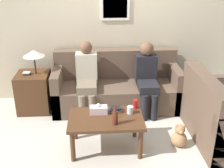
% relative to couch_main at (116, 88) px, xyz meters
% --- Properties ---
extents(ground_plane, '(16.00, 16.00, 0.00)m').
position_rel_couch_main_xyz_m(ground_plane, '(0.00, -0.50, -0.32)').
color(ground_plane, beige).
extents(wall_back, '(9.00, 0.08, 2.60)m').
position_rel_couch_main_xyz_m(wall_back, '(0.00, 0.43, 0.98)').
color(wall_back, beige).
rests_on(wall_back, ground_plane).
extents(couch_main, '(2.09, 0.82, 0.93)m').
position_rel_couch_main_xyz_m(couch_main, '(0.00, 0.00, 0.00)').
color(couch_main, brown).
rests_on(couch_main, ground_plane).
extents(couch_side, '(0.82, 1.33, 0.93)m').
position_rel_couch_main_xyz_m(couch_side, '(1.35, -1.08, 0.00)').
color(couch_side, brown).
rests_on(couch_side, ground_plane).
extents(coffee_table, '(0.96, 0.61, 0.46)m').
position_rel_couch_main_xyz_m(coffee_table, '(-0.23, -1.21, 0.07)').
color(coffee_table, '#4C2D19').
rests_on(coffee_table, ground_plane).
extents(side_table_with_lamp, '(0.52, 0.52, 1.04)m').
position_rel_couch_main_xyz_m(side_table_with_lamp, '(-1.37, -0.06, 0.04)').
color(side_table_with_lamp, '#4C2D19').
rests_on(side_table_with_lamp, ground_plane).
extents(wine_bottle, '(0.07, 0.07, 0.26)m').
position_rel_couch_main_xyz_m(wine_bottle, '(-0.12, -1.37, 0.24)').
color(wine_bottle, '#562319').
rests_on(wine_bottle, coffee_table).
extents(drinking_glass, '(0.08, 0.08, 0.10)m').
position_rel_couch_main_xyz_m(drinking_glass, '(0.09, -1.11, 0.19)').
color(drinking_glass, silver).
rests_on(drinking_glass, coffee_table).
extents(book_stack, '(0.17, 0.12, 0.06)m').
position_rel_couch_main_xyz_m(book_stack, '(-0.09, -1.05, 0.17)').
color(book_stack, gold).
rests_on(book_stack, coffee_table).
extents(soda_can, '(0.07, 0.07, 0.12)m').
position_rel_couch_main_xyz_m(soda_can, '(0.18, -0.97, 0.20)').
color(soda_can, red).
rests_on(soda_can, coffee_table).
extents(tissue_box, '(0.23, 0.12, 0.15)m').
position_rel_couch_main_xyz_m(tissue_box, '(-0.32, -1.09, 0.19)').
color(tissue_box, silver).
rests_on(tissue_box, coffee_table).
extents(person_left, '(0.34, 0.61, 1.15)m').
position_rel_couch_main_xyz_m(person_left, '(-0.49, -0.14, 0.30)').
color(person_left, '#756651').
rests_on(person_left, ground_plane).
extents(person_right, '(0.34, 0.63, 1.14)m').
position_rel_couch_main_xyz_m(person_right, '(0.47, -0.19, 0.30)').
color(person_right, black).
rests_on(person_right, ground_plane).
extents(teddy_bear, '(0.21, 0.21, 0.33)m').
position_rel_couch_main_xyz_m(teddy_bear, '(0.75, -1.23, -0.18)').
color(teddy_bear, '#A87A51').
rests_on(teddy_bear, ground_plane).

